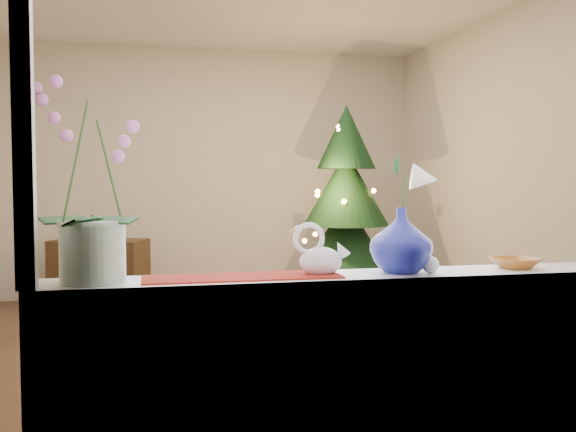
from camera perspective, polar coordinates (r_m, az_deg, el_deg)
The scene contains 16 objects.
ground at distance 4.83m, azimuth -3.64°, elevation -12.00°, with size 5.00×5.00×0.00m, color #382416.
wall_back at distance 7.14m, azimuth -6.75°, elevation 3.86°, with size 4.50×0.10×2.70m, color beige.
wall_front at distance 2.22m, azimuth 6.17°, elevation 5.38°, with size 4.50×0.10×2.70m, color beige.
wall_right at distance 5.47m, azimuth 20.34°, elevation 3.89°, with size 0.10×5.00×2.70m, color beige.
window_apron at distance 2.40m, azimuth 5.72°, elevation -16.89°, with size 2.20×0.08×0.88m, color white.
windowsill at distance 2.37m, azimuth 5.10°, elevation -5.66°, with size 2.20×0.26×0.04m, color white.
window_frame at distance 2.29m, azimuth 5.98°, elevation 14.14°, with size 2.22×0.06×1.60m, color white, non-canonical shape.
runner at distance 2.28m, azimuth -4.07°, elevation -5.41°, with size 0.70×0.20×0.01m, color maroon.
orchid_pot at distance 2.24m, azimuth -17.08°, elevation 3.07°, with size 0.24×0.24×0.69m, color white, non-canonical shape.
swan at distance 2.33m, azimuth 2.93°, elevation -3.05°, with size 0.21×0.10×0.18m, color silver, non-canonical shape.
blue_vase at distance 2.43m, azimuth 10.03°, elevation -1.70°, with size 0.27×0.27×0.28m, color navy.
lily at distance 2.42m, azimuth 10.09°, elevation 4.05°, with size 0.15×0.09×0.21m, color white, non-canonical shape.
paperweight at distance 2.44m, azimuth 12.55°, elevation -4.25°, with size 0.06×0.06×0.06m, color silver.
amber_dish at distance 2.66m, azimuth 19.55°, elevation -4.02°, with size 0.15×0.15×0.04m, color #98581E.
xmas_tree at distance 6.17m, azimuth 5.17°, elevation 0.64°, with size 1.08×1.08×1.98m, color black, non-canonical shape.
side_table at distance 6.67m, azimuth -16.42°, elevation -4.92°, with size 0.90×0.45×0.67m, color black.
Camera 1 is at (-0.71, -4.60, 1.26)m, focal length 40.00 mm.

